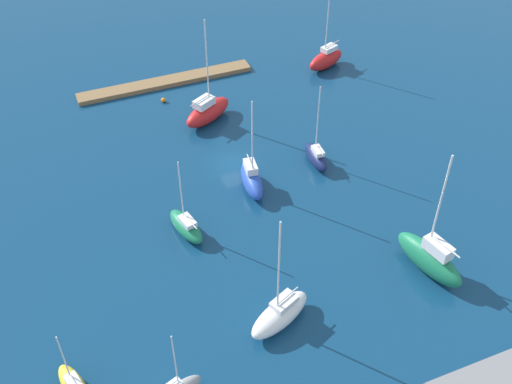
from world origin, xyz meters
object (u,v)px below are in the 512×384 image
sailboat_green_lone_south (430,258)px  sailboat_green_outer_mooring (186,226)px  mooring_buoy_orange (163,100)px  sailboat_blue_center_basin (252,179)px  sailboat_red_along_channel (208,111)px  sailboat_white_lone_north (280,314)px  pier_dock (166,82)px  sailboat_navy_west_end (316,156)px  sailboat_red_far_south (326,59)px

sailboat_green_lone_south → sailboat_green_outer_mooring: sailboat_green_lone_south is taller
mooring_buoy_orange → sailboat_blue_center_basin: bearing=101.8°
sailboat_blue_center_basin → mooring_buoy_orange: (4.30, -20.62, -1.02)m
mooring_buoy_orange → sailboat_red_along_channel: bearing=122.9°
sailboat_green_lone_south → sailboat_white_lone_north: sailboat_green_lone_south is taller
pier_dock → mooring_buoy_orange: bearing=69.9°
sailboat_green_lone_south → mooring_buoy_orange: 41.16m
sailboat_blue_center_basin → mooring_buoy_orange: size_ratio=18.97×
sailboat_navy_west_end → sailboat_green_lone_south: bearing=-168.3°
sailboat_white_lone_north → sailboat_green_outer_mooring: bearing=-96.3°
sailboat_green_lone_south → sailboat_white_lone_north: bearing=78.8°
sailboat_green_lone_south → mooring_buoy_orange: (15.50, -38.10, -1.39)m
sailboat_red_along_channel → sailboat_blue_center_basin: sailboat_red_along_channel is taller
sailboat_white_lone_north → sailboat_red_far_south: bearing=-145.7°
sailboat_navy_west_end → sailboat_green_outer_mooring: bearing=110.6°
sailboat_blue_center_basin → sailboat_red_far_south: sailboat_red_far_south is taller
sailboat_red_along_channel → sailboat_green_outer_mooring: 20.10m
sailboat_green_lone_south → sailboat_blue_center_basin: bearing=20.4°
sailboat_red_along_channel → sailboat_navy_west_end: 15.64m
sailboat_red_far_south → pier_dock: bearing=-32.2°
sailboat_navy_west_end → sailboat_red_along_channel: bearing=37.9°
sailboat_red_far_south → sailboat_blue_center_basin: bearing=25.1°
sailboat_navy_west_end → sailboat_green_outer_mooring: 18.11m
sailboat_navy_west_end → mooring_buoy_orange: (12.87, -19.25, -0.73)m
sailboat_blue_center_basin → mooring_buoy_orange: 21.08m
sailboat_red_along_channel → mooring_buoy_orange: 7.60m
sailboat_red_along_channel → mooring_buoy_orange: size_ratio=22.12×
sailboat_red_along_channel → sailboat_navy_west_end: sailboat_red_along_channel is taller
sailboat_green_lone_south → sailboat_red_far_south: (-8.44, -38.06, -0.33)m
sailboat_red_along_channel → pier_dock: bearing=74.4°
sailboat_red_along_channel → sailboat_red_far_south: (-19.86, -6.27, -0.08)m
pier_dock → mooring_buoy_orange: (1.58, 4.32, 0.00)m
mooring_buoy_orange → sailboat_green_outer_mooring: bearing=79.7°
sailboat_red_far_south → sailboat_navy_west_end: bearing=38.8°
sailboat_red_along_channel → sailboat_blue_center_basin: size_ratio=1.17×
sailboat_green_outer_mooring → sailboat_red_far_south: size_ratio=0.77×
sailboat_navy_west_end → mooring_buoy_orange: 23.16m
sailboat_blue_center_basin → sailboat_green_outer_mooring: 9.60m
pier_dock → sailboat_red_far_south: (-22.36, 4.36, 1.07)m
sailboat_white_lone_north → sailboat_red_far_south: 45.28m
pier_dock → sailboat_blue_center_basin: size_ratio=2.08×
sailboat_red_far_south → sailboat_green_outer_mooring: bearing=19.6°
mooring_buoy_orange → sailboat_navy_west_end: bearing=123.8°
sailboat_white_lone_north → mooring_buoy_orange: sailboat_white_lone_north is taller
sailboat_green_lone_south → sailboat_red_along_channel: (11.42, -31.79, -0.25)m
sailboat_navy_west_end → sailboat_green_outer_mooring: size_ratio=1.12×
sailboat_green_lone_south → mooring_buoy_orange: size_ratio=22.32×
sailboat_red_far_south → mooring_buoy_orange: size_ratio=19.31×
sailboat_green_lone_south → sailboat_navy_west_end: sailboat_green_lone_south is taller
sailboat_green_outer_mooring → sailboat_red_far_south: bearing=-62.2°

